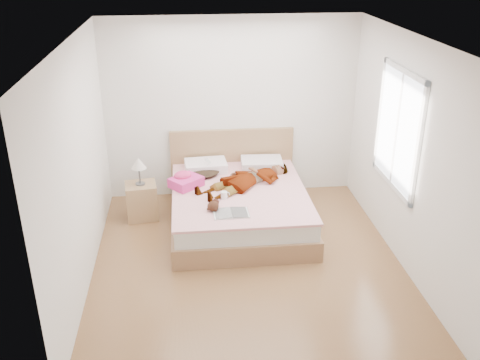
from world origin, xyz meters
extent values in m
plane|color=#503119|center=(0.00, 0.00, 0.00)|extent=(4.00, 4.00, 0.00)
imported|color=white|center=(0.13, 1.15, 0.61)|extent=(1.54, 1.29, 0.20)
ellipsoid|color=black|center=(-0.44, 1.60, 0.55)|extent=(0.52, 0.63, 0.09)
cube|color=silver|center=(-0.37, 1.55, 0.70)|extent=(0.09, 0.11, 0.05)
plane|color=white|center=(0.00, 0.00, 2.60)|extent=(4.00, 4.00, 0.00)
plane|color=white|center=(0.00, 2.00, 1.30)|extent=(3.60, 0.00, 3.60)
plane|color=silver|center=(0.00, -2.00, 1.30)|extent=(3.60, 0.00, 3.60)
plane|color=white|center=(-1.80, 0.00, 1.30)|extent=(0.00, 4.00, 4.00)
plane|color=silver|center=(1.80, 0.00, 1.30)|extent=(0.00, 4.00, 4.00)
cube|color=white|center=(1.78, 0.30, 1.50)|extent=(0.02, 1.10, 1.30)
cube|color=silver|center=(1.78, -0.28, 1.50)|extent=(0.04, 0.06, 1.42)
cube|color=silver|center=(1.78, 0.88, 1.50)|extent=(0.04, 0.06, 1.42)
cube|color=silver|center=(1.78, 0.30, 0.82)|extent=(0.04, 1.22, 0.06)
cube|color=silver|center=(1.78, 0.30, 2.18)|extent=(0.04, 1.22, 0.06)
cube|color=silver|center=(1.77, 0.30, 1.50)|extent=(0.03, 0.04, 1.30)
cube|color=#8C6240|center=(0.00, 0.95, 0.13)|extent=(1.78, 2.08, 0.26)
cube|color=silver|center=(0.00, 0.95, 0.37)|extent=(1.70, 2.00, 0.22)
cube|color=white|center=(0.00, 0.95, 0.49)|extent=(1.74, 2.04, 0.03)
cube|color=brown|center=(0.00, 1.96, 0.50)|extent=(1.80, 0.07, 1.00)
cube|color=white|center=(-0.40, 1.67, 0.57)|extent=(0.61, 0.44, 0.13)
cube|color=silver|center=(0.40, 1.67, 0.57)|extent=(0.60, 0.43, 0.13)
cube|color=#DA3B90|center=(-0.69, 1.14, 0.57)|extent=(0.50, 0.49, 0.13)
ellipsoid|color=#FF4573|center=(-0.73, 1.18, 0.66)|extent=(0.28, 0.24, 0.12)
cube|color=white|center=(-0.17, 0.30, 0.52)|extent=(0.43, 0.29, 0.01)
cube|color=white|center=(-0.27, 0.30, 0.52)|extent=(0.22, 0.28, 0.02)
cube|color=black|center=(-0.06, 0.30, 0.52)|extent=(0.22, 0.28, 0.02)
cylinder|color=white|center=(-0.22, 0.72, 0.56)|extent=(0.10, 0.10, 0.09)
torus|color=silver|center=(-0.17, 0.73, 0.56)|extent=(0.07, 0.03, 0.07)
cylinder|color=black|center=(-0.22, 0.72, 0.60)|extent=(0.09, 0.09, 0.00)
ellipsoid|color=black|center=(-0.37, 0.41, 0.57)|extent=(0.19, 0.20, 0.12)
ellipsoid|color=beige|center=(-0.38, 0.40, 0.58)|extent=(0.10, 0.11, 0.06)
sphere|color=black|center=(-0.34, 0.49, 0.58)|extent=(0.09, 0.09, 0.09)
sphere|color=pink|center=(-0.36, 0.53, 0.60)|extent=(0.03, 0.03, 0.03)
sphere|color=pink|center=(-0.30, 0.50, 0.60)|extent=(0.03, 0.03, 0.03)
ellipsoid|color=black|center=(-0.43, 0.40, 0.54)|extent=(0.05, 0.06, 0.03)
ellipsoid|color=black|center=(-0.34, 0.36, 0.54)|extent=(0.05, 0.06, 0.03)
cube|color=olive|center=(-1.30, 1.30, 0.25)|extent=(0.45, 0.41, 0.50)
cylinder|color=#545454|center=(-1.30, 1.30, 0.51)|extent=(0.14, 0.14, 0.02)
cylinder|color=#4B4B4B|center=(-1.30, 1.30, 0.64)|extent=(0.02, 0.02, 0.25)
cone|color=beige|center=(-1.30, 1.30, 0.81)|extent=(0.22, 0.22, 0.15)
camera|label=1|loc=(-0.66, -5.33, 3.49)|focal=40.00mm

